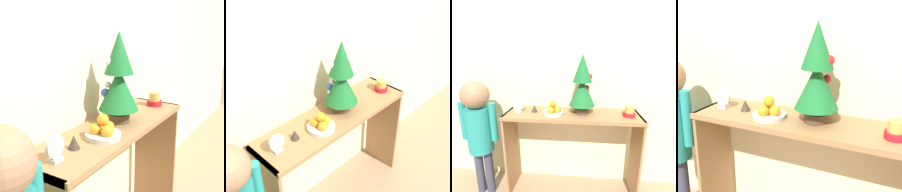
% 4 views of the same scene
% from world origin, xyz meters
% --- Properties ---
extents(back_wall, '(7.00, 0.05, 2.50)m').
position_xyz_m(back_wall, '(0.00, 0.39, 1.25)').
color(back_wall, beige).
rests_on(back_wall, ground_plane).
extents(console_table, '(1.19, 0.34, 0.81)m').
position_xyz_m(console_table, '(0.00, 0.17, 0.62)').
color(console_table, olive).
rests_on(console_table, ground_plane).
extents(mini_tree, '(0.23, 0.23, 0.52)m').
position_xyz_m(mini_tree, '(0.09, 0.19, 1.06)').
color(mini_tree, '#4C3828').
rests_on(mini_tree, console_table).
extents(fruit_bowl, '(0.18, 0.18, 0.13)m').
position_xyz_m(fruit_bowl, '(-0.16, 0.13, 0.85)').
color(fruit_bowl, '#B7B2A8').
rests_on(fruit_bowl, console_table).
extents(singing_bowl, '(0.10, 0.10, 0.09)m').
position_xyz_m(singing_bowl, '(0.49, 0.14, 0.85)').
color(singing_bowl, '#AD1923').
rests_on(singing_bowl, console_table).
extents(desk_clock, '(0.10, 0.04, 0.12)m').
position_xyz_m(desk_clock, '(-0.48, 0.16, 0.87)').
color(desk_clock, '#B2B2B7').
rests_on(desk_clock, console_table).
extents(figurine, '(0.06, 0.06, 0.07)m').
position_xyz_m(figurine, '(-0.34, 0.17, 0.84)').
color(figurine, '#382D23').
rests_on(figurine, console_table).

